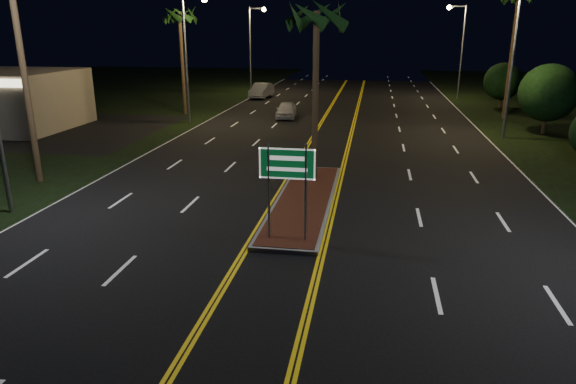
% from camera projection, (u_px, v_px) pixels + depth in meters
% --- Properties ---
extents(ground, '(120.00, 120.00, 0.00)m').
position_uv_depth(ground, '(271.00, 282.00, 14.33)').
color(ground, black).
rests_on(ground, ground).
extents(median_island, '(2.25, 10.25, 0.17)m').
position_uv_depth(median_island, '(304.00, 200.00, 20.88)').
color(median_island, gray).
rests_on(median_island, ground).
extents(highway_sign, '(1.80, 0.08, 3.20)m').
position_uv_depth(highway_sign, '(287.00, 173.00, 16.23)').
color(highway_sign, gray).
rests_on(highway_sign, ground).
extents(streetlight_left_mid, '(1.91, 0.44, 9.00)m').
position_uv_depth(streetlight_left_mid, '(190.00, 45.00, 36.83)').
color(streetlight_left_mid, gray).
rests_on(streetlight_left_mid, ground).
extents(streetlight_left_far, '(1.91, 0.44, 9.00)m').
position_uv_depth(streetlight_left_far, '(253.00, 40.00, 55.63)').
color(streetlight_left_far, gray).
rests_on(streetlight_left_far, ground).
extents(streetlight_right_mid, '(1.91, 0.44, 9.00)m').
position_uv_depth(streetlight_right_mid, '(508.00, 48.00, 31.64)').
color(streetlight_right_mid, gray).
rests_on(streetlight_right_mid, ground).
extents(streetlight_right_far, '(1.91, 0.44, 9.00)m').
position_uv_depth(streetlight_right_far, '(459.00, 41.00, 50.45)').
color(streetlight_right_far, gray).
rests_on(streetlight_right_far, ground).
extents(palm_median, '(2.40, 2.40, 8.30)m').
position_uv_depth(palm_median, '(317.00, 16.00, 21.99)').
color(palm_median, '#382819').
rests_on(palm_median, ground).
extents(palm_left_far, '(2.40, 2.40, 8.80)m').
position_uv_depth(palm_left_far, '(179.00, 16.00, 40.30)').
color(palm_left_far, '#382819').
rests_on(palm_left_far, ground).
extents(shrub_mid, '(3.78, 3.78, 4.62)m').
position_uv_depth(shrub_mid, '(549.00, 93.00, 33.88)').
color(shrub_mid, '#382819').
rests_on(shrub_mid, ground).
extents(shrub_far, '(3.24, 3.24, 3.96)m').
position_uv_depth(shrub_far, '(503.00, 81.00, 45.32)').
color(shrub_far, '#382819').
rests_on(shrub_far, ground).
extents(car_near, '(2.21, 4.55, 1.47)m').
position_uv_depth(car_near, '(286.00, 108.00, 40.67)').
color(car_near, silver).
rests_on(car_near, ground).
extents(car_far, '(2.60, 5.27, 1.70)m').
position_uv_depth(car_far, '(261.00, 89.00, 52.69)').
color(car_far, '#B8BCC3').
rests_on(car_far, ground).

